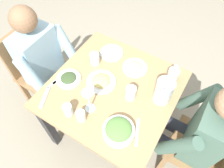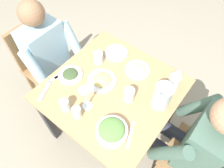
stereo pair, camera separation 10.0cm
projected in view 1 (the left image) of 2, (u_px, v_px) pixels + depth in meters
ground_plane at (112, 129)px, 2.09m from camera, size 8.00×8.00×0.00m
dining_table at (113, 97)px, 1.60m from camera, size 0.88×0.88×0.73m
chair_near at (212, 152)px, 1.47m from camera, size 0.40×0.40×0.87m
chair_far at (36, 67)px, 1.91m from camera, size 0.40×0.40×0.87m
diner_near at (191, 129)px, 1.41m from camera, size 0.48×0.53×1.16m
diner_far at (49, 66)px, 1.73m from camera, size 0.48×0.53×1.16m
water_pitcher at (164, 91)px, 1.37m from camera, size 0.16×0.12×0.19m
salad_bowl at (119, 130)px, 1.27m from camera, size 0.20×0.20×0.09m
plate_fries at (101, 81)px, 1.51m from camera, size 0.22×0.22×0.05m
plate_yoghurt at (112, 52)px, 1.68m from camera, size 0.19×0.19×0.06m
plate_dolmas at (69, 78)px, 1.53m from camera, size 0.18×0.18×0.04m
plate_beans at (135, 67)px, 1.59m from camera, size 0.19×0.19×0.04m
water_glass_far_right at (95, 59)px, 1.60m from camera, size 0.07×0.07×0.10m
water_glass_far_left at (81, 116)px, 1.32m from camera, size 0.06×0.06×0.09m
water_glass_center at (131, 93)px, 1.41m from camera, size 0.07×0.07×0.11m
water_glass_by_pitcher at (68, 110)px, 1.34m from camera, size 0.06×0.06×0.09m
wine_glass at (88, 97)px, 1.29m from camera, size 0.08×0.08×0.20m
oil_carafe at (172, 76)px, 1.49m from camera, size 0.08×0.08×0.16m
fork_near at (45, 98)px, 1.45m from camera, size 0.17×0.09×0.01m
knife_near at (58, 81)px, 1.53m from camera, size 0.18×0.06×0.01m
fork_far at (62, 77)px, 1.55m from camera, size 0.17×0.07×0.01m
knife_far at (137, 132)px, 1.30m from camera, size 0.18×0.09×0.01m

